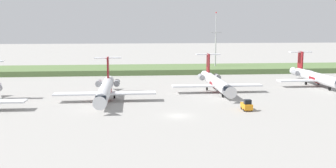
{
  "coord_description": "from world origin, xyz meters",
  "views": [
    {
      "loc": [
        -8.18,
        -70.2,
        17.17
      ],
      "look_at": [
        0.0,
        20.05,
        3.0
      ],
      "focal_mm": 40.86,
      "sensor_mm": 36.0,
      "label": 1
    }
  ],
  "objects_px": {
    "regional_jet_second": "(105,89)",
    "baggage_tug": "(247,105)",
    "regional_jet_third": "(216,82)",
    "antenna_mast": "(216,47)",
    "regional_jet_fourth": "(316,77)"
  },
  "relations": [
    {
      "from": "antenna_mast",
      "to": "regional_jet_second",
      "type": "bearing_deg",
      "value": -124.96
    },
    {
      "from": "regional_jet_third",
      "to": "antenna_mast",
      "type": "bearing_deg",
      "value": 78.0
    },
    {
      "from": "regional_jet_fourth",
      "to": "baggage_tug",
      "type": "distance_m",
      "value": 40.62
    },
    {
      "from": "regional_jet_fourth",
      "to": "antenna_mast",
      "type": "height_order",
      "value": "antenna_mast"
    },
    {
      "from": "antenna_mast",
      "to": "baggage_tug",
      "type": "relative_size",
      "value": 6.78
    },
    {
      "from": "baggage_tug",
      "to": "regional_jet_second",
      "type": "bearing_deg",
      "value": 155.41
    },
    {
      "from": "regional_jet_second",
      "to": "baggage_tug",
      "type": "bearing_deg",
      "value": -24.59
    },
    {
      "from": "regional_jet_third",
      "to": "antenna_mast",
      "type": "height_order",
      "value": "antenna_mast"
    },
    {
      "from": "regional_jet_third",
      "to": "regional_jet_fourth",
      "type": "relative_size",
      "value": 1.0
    },
    {
      "from": "regional_jet_fourth",
      "to": "antenna_mast",
      "type": "bearing_deg",
      "value": 119.27
    },
    {
      "from": "regional_jet_third",
      "to": "baggage_tug",
      "type": "distance_m",
      "value": 22.24
    },
    {
      "from": "regional_jet_second",
      "to": "regional_jet_fourth",
      "type": "bearing_deg",
      "value": 15.12
    },
    {
      "from": "regional_jet_second",
      "to": "baggage_tug",
      "type": "xyz_separation_m",
      "value": [
        29.11,
        -13.32,
        -1.53
      ]
    },
    {
      "from": "regional_jet_fourth",
      "to": "regional_jet_second",
      "type": "bearing_deg",
      "value": -164.88
    },
    {
      "from": "regional_jet_second",
      "to": "baggage_tug",
      "type": "distance_m",
      "value": 32.05
    }
  ]
}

